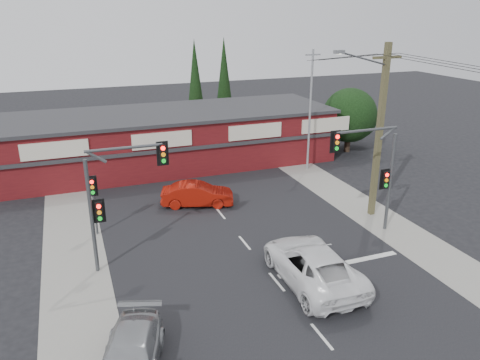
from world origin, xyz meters
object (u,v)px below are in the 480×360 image
object	(u,v)px
white_suv	(312,264)
shop_building	(165,138)
silver_suv	(130,358)
red_sedan	(197,194)
utility_pole	(378,127)

from	to	relation	value
white_suv	shop_building	distance (m)	19.53
silver_suv	shop_building	bearing A→B (deg)	93.28
silver_suv	shop_building	world-z (taller)	shop_building
shop_building	red_sedan	bearing A→B (deg)	-89.61
silver_suv	red_sedan	size ratio (longest dim) A/B	1.07
white_suv	utility_pole	size ratio (longest dim) A/B	0.62
red_sedan	shop_building	bearing A→B (deg)	18.02
white_suv	silver_suv	bearing A→B (deg)	21.01
shop_building	utility_pole	xyz separation A→B (m)	(9.36, -14.00, 3.26)
white_suv	silver_suv	size ratio (longest dim) A/B	1.30
red_sedan	utility_pole	size ratio (longest dim) A/B	0.45
shop_building	utility_pole	world-z (taller)	utility_pole
silver_suv	red_sedan	distance (m)	14.66
red_sedan	utility_pole	world-z (taller)	utility_pole
white_suv	red_sedan	distance (m)	10.62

